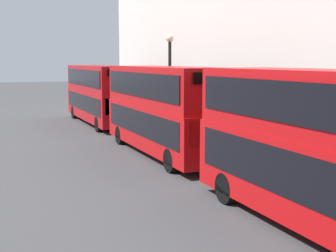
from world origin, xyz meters
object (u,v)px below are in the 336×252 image
object	(u,v)px
bus_leading	(334,146)
pedestrian	(204,135)
bus_third_in_queue	(100,92)
bus_second_in_queue	(164,107)

from	to	relation	value
bus_leading	pedestrian	bearing A→B (deg)	78.34
bus_leading	bus_third_in_queue	distance (m)	23.77
bus_leading	bus_second_in_queue	xyz separation A→B (m)	(0.00, 11.57, -0.03)
bus_leading	pedestrian	size ratio (longest dim) A/B	6.53
bus_third_in_queue	pedestrian	world-z (taller)	bus_third_in_queue
bus_second_in_queue	pedestrian	bearing A→B (deg)	15.15
pedestrian	bus_second_in_queue	bearing A→B (deg)	-164.85
bus_third_in_queue	pedestrian	distance (m)	11.90
bus_leading	pedestrian	distance (m)	12.62
pedestrian	bus_third_in_queue	bearing A→B (deg)	102.38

